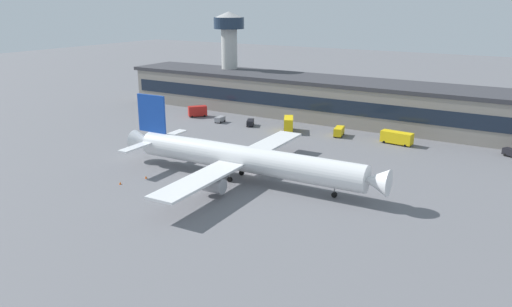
# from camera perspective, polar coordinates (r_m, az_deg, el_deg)

# --- Properties ---
(ground_plane) EXTENTS (600.00, 600.00, 0.00)m
(ground_plane) POSITION_cam_1_polar(r_m,az_deg,el_deg) (111.44, -0.55, -2.39)
(ground_plane) COLOR slate
(terminal_building) EXTENTS (167.43, 20.36, 13.01)m
(terminal_building) POSITION_cam_1_polar(r_m,az_deg,el_deg) (162.31, 10.83, 5.84)
(terminal_building) COLOR gray
(terminal_building) RESTS_ON ground_plane
(airliner) EXTENTS (61.63, 52.87, 16.31)m
(airliner) POSITION_cam_1_polar(r_m,az_deg,el_deg) (106.69, -1.55, -0.56)
(airliner) COLOR white
(airliner) RESTS_ON ground_plane
(control_tower) EXTENTS (10.91, 10.91, 33.29)m
(control_tower) POSITION_cam_1_polar(r_m,az_deg,el_deg) (186.72, -3.05, 11.91)
(control_tower) COLOR #B7B7B2
(control_tower) RESTS_ON ground_plane
(baggage_tug) EXTENTS (2.33, 3.74, 1.85)m
(baggage_tug) POSITION_cam_1_polar(r_m,az_deg,el_deg) (159.66, -4.10, 3.92)
(baggage_tug) COLOR gray
(baggage_tug) RESTS_ON ground_plane
(follow_me_car) EXTENTS (3.63, 4.79, 1.85)m
(follow_me_car) POSITION_cam_1_polar(r_m,az_deg,el_deg) (154.90, -0.65, 3.56)
(follow_me_car) COLOR black
(follow_me_car) RESTS_ON ground_plane
(stair_truck) EXTENTS (5.76, 6.09, 3.55)m
(stair_truck) POSITION_cam_1_polar(r_m,az_deg,el_deg) (168.22, -6.69, 4.83)
(stair_truck) COLOR red
(stair_truck) RESTS_ON ground_plane
(catering_truck) EXTENTS (5.60, 7.59, 4.15)m
(catering_truck) POSITION_cam_1_polar(r_m,az_deg,el_deg) (148.36, 3.71, 3.40)
(catering_truck) COLOR yellow
(catering_truck) RESTS_ON ground_plane
(fuel_truck) EXTENTS (8.65, 3.66, 3.35)m
(fuel_truck) POSITION_cam_1_polar(r_m,az_deg,el_deg) (139.80, 15.60, 1.79)
(fuel_truck) COLOR yellow
(fuel_truck) RESTS_ON ground_plane
(crew_van) EXTENTS (3.17, 5.53, 2.55)m
(crew_van) POSITION_cam_1_polar(r_m,az_deg,el_deg) (144.60, 9.38, 2.51)
(crew_van) COLOR yellow
(crew_van) RESTS_ON ground_plane
(traffic_cone_0) EXTENTS (0.50, 0.50, 0.63)m
(traffic_cone_0) POSITION_cam_1_polar(r_m,az_deg,el_deg) (111.46, -12.37, -2.62)
(traffic_cone_0) COLOR #F2590C
(traffic_cone_0) RESTS_ON ground_plane
(traffic_cone_1) EXTENTS (0.48, 0.48, 0.60)m
(traffic_cone_1) POSITION_cam_1_polar(r_m,az_deg,el_deg) (109.18, -15.14, -3.25)
(traffic_cone_1) COLOR #F2590C
(traffic_cone_1) RESTS_ON ground_plane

